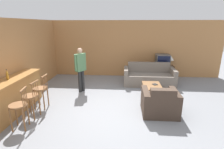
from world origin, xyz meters
TOP-DOWN VIEW (x-y plane):
  - ground_plane at (0.00, 0.00)m, footprint 24.00×24.00m
  - wall_back at (0.00, 3.73)m, footprint 9.40×0.08m
  - wall_left at (-3.11, 1.37)m, footprint 0.08×8.73m
  - bar_counter at (-2.78, -0.41)m, footprint 0.55×2.67m
  - bar_chair_near at (-2.16, -0.97)m, footprint 0.47×0.47m
  - bar_chair_mid at (-2.16, -0.43)m, footprint 0.44×0.44m
  - bar_chair_far at (-2.16, 0.13)m, footprint 0.41×0.41m
  - couch_far at (1.31, 2.54)m, footprint 2.07×0.93m
  - armchair_near at (1.29, 0.01)m, footprint 0.96×0.89m
  - coffee_table at (1.25, 1.23)m, footprint 0.61×0.92m
  - tv_unit at (1.99, 3.36)m, footprint 1.03×0.45m
  - tv at (1.99, 3.35)m, footprint 0.60×0.51m
  - bottle at (-2.83, -0.26)m, footprint 0.06×0.06m
  - book_on_table at (1.35, 1.31)m, footprint 0.20×0.21m
  - table_lamp at (2.35, 3.36)m, footprint 0.26×0.26m
  - person_by_window at (-1.29, 1.52)m, footprint 0.36×0.44m

SIDE VIEW (x-z plane):
  - ground_plane at x=0.00m, z-range 0.00..0.00m
  - tv_unit at x=1.99m, z-range 0.00..0.62m
  - couch_far at x=1.31m, z-range -0.12..0.74m
  - armchair_near at x=1.29m, z-range -0.11..0.74m
  - coffee_table at x=1.25m, z-range 0.14..0.55m
  - book_on_table at x=1.35m, z-range 0.41..0.43m
  - bar_counter at x=-2.78m, z-range 0.00..1.00m
  - bar_chair_near at x=-2.16m, z-range 0.04..1.05m
  - bar_chair_mid at x=-2.16m, z-range 0.04..1.05m
  - bar_chair_far at x=-2.16m, z-range 0.04..1.05m
  - tv at x=1.99m, z-range 0.62..1.13m
  - person_by_window at x=-1.29m, z-range 0.11..1.73m
  - table_lamp at x=2.35m, z-range 0.73..1.18m
  - bottle at x=-2.83m, z-range 0.99..1.26m
  - wall_back at x=0.00m, z-range 0.00..2.60m
  - wall_left at x=-3.11m, z-range 0.00..2.60m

